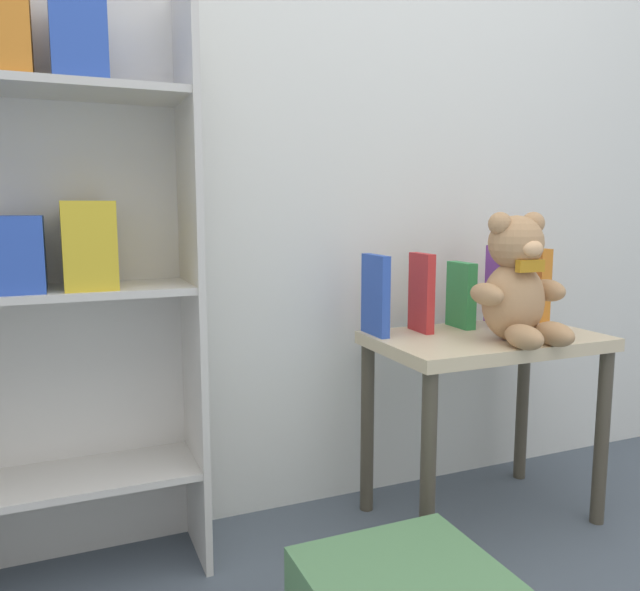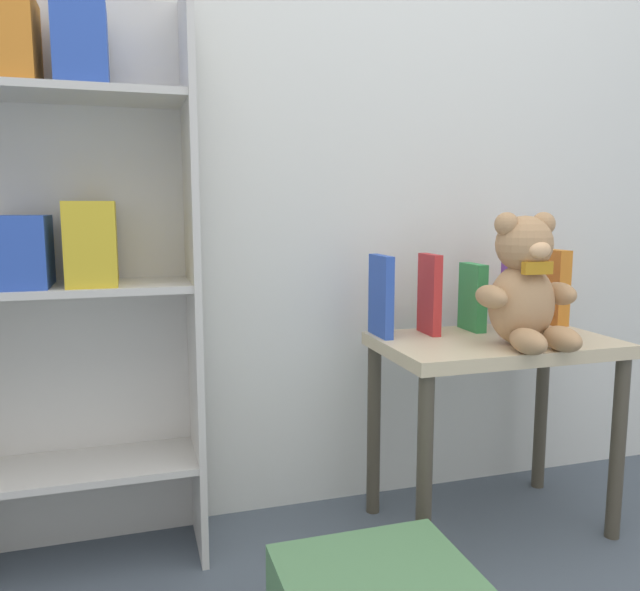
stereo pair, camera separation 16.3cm
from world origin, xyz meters
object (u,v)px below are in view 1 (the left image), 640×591
object	(u,v)px
display_table	(485,366)
book_standing_green	(461,295)
book_standing_orange	(535,284)
book_standing_purple	(503,286)
bookshelf_side	(54,248)
book_standing_blue	(375,295)
book_standing_red	(421,293)
teddy_bear	(517,283)

from	to	relation	value
display_table	book_standing_green	xyz separation A→B (m)	(-0.00, 0.13, 0.19)
book_standing_orange	book_standing_purple	bearing A→B (deg)	-172.37
bookshelf_side	book_standing_purple	size ratio (longest dim) A/B	5.89
bookshelf_side	book_standing_purple	distance (m)	1.29
display_table	book_standing_blue	xyz separation A→B (m)	(-0.29, 0.13, 0.21)
book_standing_blue	book_standing_red	size ratio (longest dim) A/B	1.00
book_standing_blue	book_standing_red	distance (m)	0.15
bookshelf_side	book_standing_orange	distance (m)	1.44
book_standing_blue	book_standing_red	world-z (taller)	same
teddy_bear	display_table	bearing A→B (deg)	103.04
bookshelf_side	book_standing_blue	world-z (taller)	bookshelf_side
book_standing_purple	book_standing_orange	xyz separation A→B (m)	(0.15, 0.02, -0.01)
book_standing_green	book_standing_blue	bearing A→B (deg)	-179.60
teddy_bear	book_standing_purple	xyz separation A→B (m)	(0.12, 0.21, -0.04)
bookshelf_side	book_standing_orange	bearing A→B (deg)	-1.26
teddy_bear	book_standing_blue	distance (m)	0.39
display_table	teddy_bear	distance (m)	0.27
bookshelf_side	book_standing_red	size ratio (longest dim) A/B	6.23
display_table	bookshelf_side	bearing A→B (deg)	171.66
book_standing_blue	book_standing_orange	world-z (taller)	book_standing_orange
teddy_bear	book_standing_orange	xyz separation A→B (m)	(0.27, 0.23, -0.04)
display_table	book_standing_green	bearing A→B (deg)	90.00
bookshelf_side	teddy_bear	bearing A→B (deg)	-12.81
display_table	book_standing_purple	bearing A→B (deg)	37.46
bookshelf_side	book_standing_blue	distance (m)	0.86
book_standing_blue	display_table	bearing A→B (deg)	-22.68
book_standing_blue	book_standing_purple	world-z (taller)	book_standing_purple
bookshelf_side	display_table	xyz separation A→B (m)	(1.14, -0.17, -0.36)
book_standing_green	display_table	bearing A→B (deg)	-89.32
book_standing_blue	book_standing_purple	bearing A→B (deg)	-1.20
book_standing_orange	bookshelf_side	bearing A→B (deg)	177.75
book_standing_blue	book_standing_purple	distance (m)	0.44
book_standing_purple	book_standing_orange	distance (m)	0.15
bookshelf_side	book_standing_red	world-z (taller)	bookshelf_side
book_standing_blue	book_standing_green	world-z (taller)	book_standing_blue
display_table	book_standing_green	size ratio (longest dim) A/B	3.25
display_table	book_standing_purple	distance (m)	0.28
book_standing_green	book_standing_purple	size ratio (longest dim) A/B	0.81
display_table	book_standing_purple	size ratio (longest dim) A/B	2.64
display_table	teddy_bear	bearing A→B (deg)	-76.96
bookshelf_side	book_standing_orange	world-z (taller)	bookshelf_side
bookshelf_side	book_standing_green	bearing A→B (deg)	-2.08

